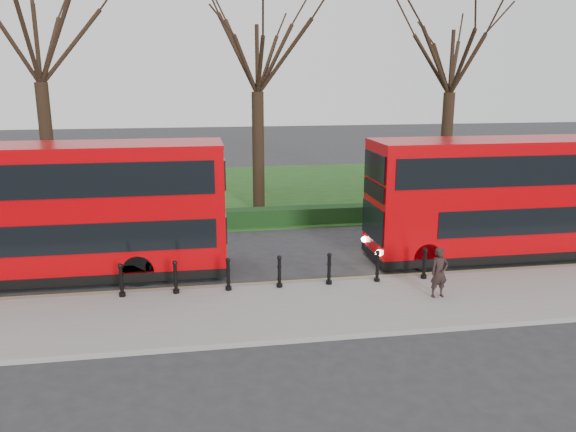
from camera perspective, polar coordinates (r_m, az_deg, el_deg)
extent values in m
plane|color=#28282B|center=(19.18, -5.53, -6.39)|extent=(120.00, 120.00, 0.00)
cube|color=gray|center=(16.38, -4.79, -9.76)|extent=(60.00, 4.00, 0.15)
cube|color=slate|center=(18.22, -5.32, -7.26)|extent=(60.00, 0.25, 0.16)
cube|color=#1A4517|center=(33.64, -7.32, 2.49)|extent=(60.00, 18.00, 0.06)
cube|color=black|center=(25.56, -6.62, -0.29)|extent=(60.00, 0.90, 0.80)
cube|color=yellow|center=(18.53, -5.38, -7.12)|extent=(60.00, 0.10, 0.01)
cube|color=yellow|center=(18.71, -5.42, -6.90)|extent=(60.00, 0.10, 0.01)
cylinder|color=black|center=(29.00, -23.19, 6.02)|extent=(0.60, 0.60, 6.42)
cylinder|color=black|center=(28.37, -3.03, 6.48)|extent=(0.60, 0.60, 5.94)
cylinder|color=black|center=(31.10, 15.73, 6.57)|extent=(0.60, 0.60, 5.87)
cylinder|color=black|center=(17.82, -16.58, -6.32)|extent=(0.15, 0.15, 1.00)
cylinder|color=black|center=(17.68, -11.35, -6.17)|extent=(0.15, 0.15, 1.00)
cylinder|color=black|center=(17.68, -6.09, -5.96)|extent=(0.15, 0.15, 1.00)
cylinder|color=black|center=(17.83, -0.88, -5.71)|extent=(0.15, 0.15, 1.00)
cylinder|color=black|center=(18.13, 4.20, -5.41)|extent=(0.15, 0.15, 1.00)
cylinder|color=black|center=(18.56, 9.07, -5.09)|extent=(0.15, 0.15, 1.00)
cylinder|color=black|center=(19.11, 13.69, -4.75)|extent=(0.15, 0.15, 1.00)
cube|color=#AF0005|center=(20.08, -22.95, 0.75)|extent=(11.33, 2.57, 4.17)
cube|color=black|center=(20.64, -22.39, -5.03)|extent=(11.35, 2.59, 0.31)
cube|color=black|center=(18.85, -21.18, -2.24)|extent=(9.06, 0.04, 0.98)
cube|color=black|center=(18.64, -24.16, 3.17)|extent=(10.71, 0.04, 1.08)
cylinder|color=black|center=(19.04, -14.99, -5.33)|extent=(1.03, 0.31, 1.03)
cylinder|color=black|center=(21.19, -14.43, -3.33)|extent=(1.03, 0.31, 1.03)
cube|color=#AF0005|center=(22.63, 22.26, 2.09)|extent=(11.12, 2.53, 4.10)
cube|color=black|center=(23.12, 21.79, -3.01)|extent=(11.14, 2.55, 0.30)
cube|color=black|center=(22.19, 25.56, -0.41)|extent=(8.90, 0.04, 0.96)
cube|color=black|center=(21.39, 24.29, 4.23)|extent=(10.52, 0.04, 1.06)
cube|color=black|center=(20.22, 8.71, 2.62)|extent=(0.06, 2.22, 0.56)
cylinder|color=black|center=(20.34, 13.85, -4.05)|extent=(1.01, 0.30, 1.01)
cylinder|color=black|center=(22.31, 11.64, -2.33)|extent=(1.01, 0.30, 1.01)
cylinder|color=black|center=(25.43, 25.84, -1.45)|extent=(1.01, 0.30, 1.01)
imported|color=black|center=(17.57, 15.12, -5.56)|extent=(0.60, 0.43, 1.55)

